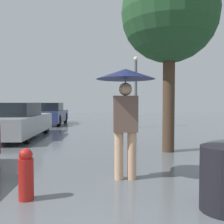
{
  "coord_description": "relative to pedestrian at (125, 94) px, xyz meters",
  "views": [
    {
      "loc": [
        -0.03,
        -0.87,
        1.37
      ],
      "look_at": [
        0.14,
        3.48,
        1.19
      ],
      "focal_mm": 40.0,
      "sensor_mm": 36.0,
      "label": 1
    }
  ],
  "objects": [
    {
      "name": "parked_car_middle",
      "position": [
        -3.71,
        5.23,
        -0.88
      ],
      "size": [
        1.82,
        4.42,
        1.34
      ],
      "color": "#9EA3A8",
      "rests_on": "ground_plane"
    },
    {
      "name": "tree",
      "position": [
        1.4,
        2.39,
        2.19
      ],
      "size": [
        2.6,
        2.6,
        5.04
      ],
      "color": "#473323",
      "rests_on": "ground_plane"
    },
    {
      "name": "street_lamp",
      "position": [
        1.37,
        8.92,
        0.57
      ],
      "size": [
        0.25,
        0.25,
        3.77
      ],
      "color": "#515456",
      "rests_on": "ground_plane"
    },
    {
      "name": "fire_hydrant",
      "position": [
        -1.47,
        -0.88,
        -1.14
      ],
      "size": [
        0.21,
        0.21,
        0.73
      ],
      "color": "#B21E19",
      "rests_on": "ground_plane"
    },
    {
      "name": "pedestrian",
      "position": [
        0.0,
        0.0,
        0.0
      ],
      "size": [
        1.03,
        1.03,
        1.95
      ],
      "color": "tan",
      "rests_on": "ground_plane"
    },
    {
      "name": "parked_car_farthest",
      "position": [
        -3.58,
        10.85,
        -0.89
      ],
      "size": [
        1.63,
        3.92,
        1.31
      ],
      "color": "navy",
      "rests_on": "ground_plane"
    }
  ]
}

